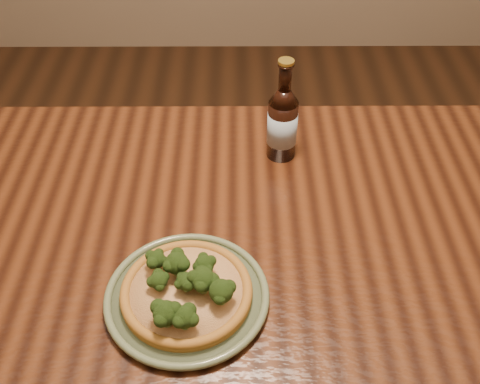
{
  "coord_description": "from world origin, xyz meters",
  "views": [
    {
      "loc": [
        -0.09,
        -0.63,
        1.55
      ],
      "look_at": [
        -0.09,
        0.16,
        0.82
      ],
      "focal_mm": 42.0,
      "sensor_mm": 36.0,
      "label": 1
    }
  ],
  "objects_px": {
    "plate": "(187,296)",
    "table": "(284,269)",
    "beer_bottle": "(282,122)",
    "pizza": "(187,290)"
  },
  "relations": [
    {
      "from": "table",
      "to": "pizza",
      "type": "bearing_deg",
      "value": -140.94
    },
    {
      "from": "table",
      "to": "pizza",
      "type": "xyz_separation_m",
      "value": [
        -0.18,
        -0.15,
        0.12
      ]
    },
    {
      "from": "table",
      "to": "plate",
      "type": "height_order",
      "value": "plate"
    },
    {
      "from": "table",
      "to": "plate",
      "type": "bearing_deg",
      "value": -141.53
    },
    {
      "from": "table",
      "to": "pizza",
      "type": "distance_m",
      "value": 0.26
    },
    {
      "from": "plate",
      "to": "beer_bottle",
      "type": "relative_size",
      "value": 1.2
    },
    {
      "from": "plate",
      "to": "pizza",
      "type": "bearing_deg",
      "value": -73.97
    },
    {
      "from": "plate",
      "to": "table",
      "type": "bearing_deg",
      "value": 38.47
    },
    {
      "from": "table",
      "to": "beer_bottle",
      "type": "relative_size",
      "value": 6.69
    },
    {
      "from": "table",
      "to": "pizza",
      "type": "relative_size",
      "value": 7.02
    }
  ]
}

